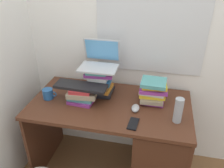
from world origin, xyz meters
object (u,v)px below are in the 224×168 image
water_bottle (178,110)px  laptop (100,60)px  mug (48,94)px  cell_phone (133,124)px  book_stack_side (153,91)px  computer_mouse (135,108)px  book_stack_tall (99,83)px  keyboard (81,86)px  book_stack_keyboard_riser (82,94)px  desk (147,143)px

water_bottle → laptop: bearing=155.3°
mug → cell_phone: (0.74, -0.19, -0.04)m
book_stack_side → computer_mouse: book_stack_side is taller
book_stack_tall → keyboard: book_stack_tall is taller
book_stack_side → mug: (-0.85, -0.14, -0.05)m
book_stack_keyboard_riser → book_stack_side: bearing=11.6°
laptop → cell_phone: 0.60m
book_stack_keyboard_riser → computer_mouse: book_stack_keyboard_riser is taller
desk → mug: size_ratio=10.64×
book_stack_tall → cell_phone: size_ratio=1.77×
book_stack_tall → mug: size_ratio=1.98×
book_stack_keyboard_riser → laptop: laptop is taller
desk → computer_mouse: size_ratio=12.44×
computer_mouse → water_bottle: (0.31, -0.07, 0.08)m
water_bottle → cell_phone: size_ratio=1.41×
desk → laptop: size_ratio=4.18×
desk → water_bottle: (0.20, -0.10, 0.44)m
book_stack_tall → cell_phone: (0.34, -0.35, -0.11)m
desk → book_stack_tall: (-0.45, 0.14, 0.46)m
desk → book_stack_tall: size_ratio=5.38×
book_stack_tall → book_stack_side: (0.45, -0.02, -0.01)m
desk → computer_mouse: (-0.11, -0.03, 0.37)m
computer_mouse → mug: 0.73m
book_stack_tall → computer_mouse: size_ratio=2.31×
book_stack_tall → water_bottle: book_stack_tall is taller
book_stack_keyboard_riser → mug: bearing=-176.0°
mug → water_bottle: size_ratio=0.63×
book_stack_keyboard_riser → computer_mouse: bearing=-4.3°
laptop → cell_phone: (0.35, -0.40, -0.29)m
book_stack_keyboard_riser → water_bottle: water_bottle is taller
book_stack_keyboard_riser → laptop: 0.31m
desk → water_bottle: 0.50m
cell_phone → book_stack_tall: bearing=139.2°
book_stack_side → mug: book_stack_side is taller
book_stack_keyboard_riser → book_stack_side: size_ratio=1.10×
mug → book_stack_side: bearing=9.1°
book_stack_tall → book_stack_side: size_ratio=1.07×
book_stack_side → laptop: bearing=170.6°
desk → book_stack_keyboard_riser: 0.69m
laptop → computer_mouse: 0.49m
book_stack_keyboard_riser → cell_phone: 0.50m
book_stack_keyboard_riser → book_stack_side: 0.57m
laptop → cell_phone: size_ratio=2.27×
book_stack_tall → laptop: (-0.00, 0.05, 0.18)m
mug → book_stack_keyboard_riser: bearing=4.0°
desk → book_stack_side: book_stack_side is taller
laptop → book_stack_keyboard_riser: bearing=-118.7°
desk → water_bottle: size_ratio=6.75×
desk → cell_phone: 0.42m
book_stack_side → water_bottle: book_stack_side is taller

